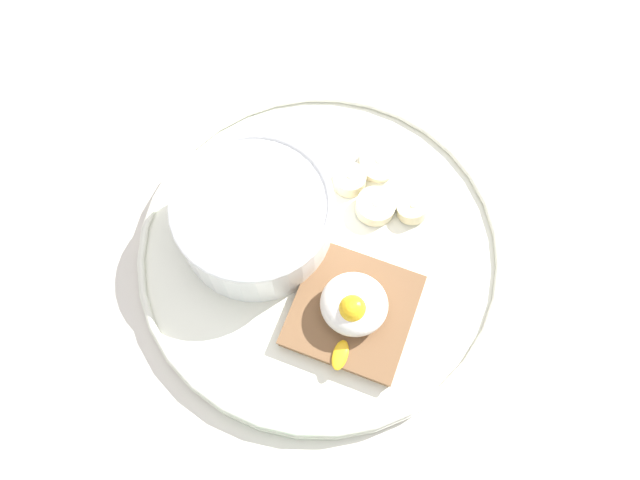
% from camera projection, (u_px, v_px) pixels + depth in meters
% --- Properties ---
extents(ground_plane, '(1.20, 1.20, 0.02)m').
position_uv_depth(ground_plane, '(320.00, 257.00, 0.55)').
color(ground_plane, beige).
rests_on(ground_plane, ground).
extents(plate, '(0.31, 0.31, 0.02)m').
position_uv_depth(plate, '(320.00, 250.00, 0.53)').
color(plate, silver).
rests_on(plate, ground_plane).
extents(oatmeal_bowl, '(0.13, 0.13, 0.05)m').
position_uv_depth(oatmeal_bowl, '(254.00, 219.00, 0.51)').
color(oatmeal_bowl, white).
rests_on(oatmeal_bowl, plate).
extents(toast_slice, '(0.10, 0.10, 0.01)m').
position_uv_depth(toast_slice, '(353.00, 311.00, 0.50)').
color(toast_slice, brown).
rests_on(toast_slice, plate).
extents(poached_egg, '(0.05, 0.08, 0.03)m').
position_uv_depth(poached_egg, '(354.00, 305.00, 0.48)').
color(poached_egg, white).
rests_on(poached_egg, toast_slice).
extents(banana_slice_front, '(0.03, 0.03, 0.02)m').
position_uv_depth(banana_slice_front, '(349.00, 180.00, 0.54)').
color(banana_slice_front, beige).
rests_on(banana_slice_front, plate).
extents(banana_slice_left, '(0.04, 0.04, 0.02)m').
position_uv_depth(banana_slice_left, '(412.00, 209.00, 0.53)').
color(banana_slice_left, beige).
rests_on(banana_slice_left, plate).
extents(banana_slice_back, '(0.05, 0.05, 0.02)m').
position_uv_depth(banana_slice_back, '(378.00, 163.00, 0.55)').
color(banana_slice_back, beige).
rests_on(banana_slice_back, plate).
extents(banana_slice_right, '(0.05, 0.05, 0.01)m').
position_uv_depth(banana_slice_right, '(375.00, 206.00, 0.54)').
color(banana_slice_right, beige).
rests_on(banana_slice_right, plate).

